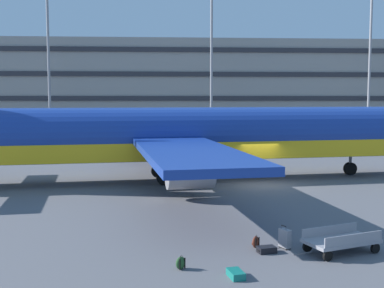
{
  "coord_description": "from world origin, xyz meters",
  "views": [
    {
      "loc": [
        -6.37,
        -30.34,
        5.44
      ],
      "look_at": [
        -4.72,
        -4.27,
        3.0
      ],
      "focal_mm": 46.12,
      "sensor_mm": 36.0,
      "label": 1
    }
  ],
  "objects_px": {
    "suitcase_upright": "(267,250)",
    "baggage_cart": "(341,241)",
    "suitcase_black": "(285,238)",
    "airliner": "(174,137)",
    "suitcase_laid_flat": "(236,274)",
    "backpack_silver": "(256,242)",
    "backpack_red": "(181,263)"
  },
  "relations": [
    {
      "from": "suitcase_upright",
      "to": "baggage_cart",
      "type": "xyz_separation_m",
      "value": [
        2.63,
        -0.14,
        0.31
      ]
    },
    {
      "from": "suitcase_black",
      "to": "airliner",
      "type": "bearing_deg",
      "value": 103.63
    },
    {
      "from": "suitcase_laid_flat",
      "to": "airliner",
      "type": "bearing_deg",
      "value": 94.57
    },
    {
      "from": "baggage_cart",
      "to": "airliner",
      "type": "bearing_deg",
      "value": 109.45
    },
    {
      "from": "airliner",
      "to": "suitcase_upright",
      "type": "xyz_separation_m",
      "value": [
        2.87,
        -15.45,
        -2.78
      ]
    },
    {
      "from": "suitcase_laid_flat",
      "to": "baggage_cart",
      "type": "relative_size",
      "value": 0.24
    },
    {
      "from": "suitcase_black",
      "to": "backpack_silver",
      "type": "bearing_deg",
      "value": 171.74
    },
    {
      "from": "airliner",
      "to": "suitcase_laid_flat",
      "type": "relative_size",
      "value": 48.36
    },
    {
      "from": "backpack_silver",
      "to": "backpack_red",
      "type": "height_order",
      "value": "backpack_silver"
    },
    {
      "from": "suitcase_laid_flat",
      "to": "backpack_silver",
      "type": "bearing_deg",
      "value": 68.23
    },
    {
      "from": "backpack_red",
      "to": "baggage_cart",
      "type": "distance_m",
      "value": 5.89
    },
    {
      "from": "suitcase_laid_flat",
      "to": "suitcase_upright",
      "type": "height_order",
      "value": "suitcase_upright"
    },
    {
      "from": "airliner",
      "to": "baggage_cart",
      "type": "xyz_separation_m",
      "value": [
        5.5,
        -15.59,
        -2.47
      ]
    },
    {
      "from": "backpack_silver",
      "to": "backpack_red",
      "type": "xyz_separation_m",
      "value": [
        -2.82,
        -2.09,
        -0.01
      ]
    },
    {
      "from": "airliner",
      "to": "suitcase_laid_flat",
      "type": "bearing_deg",
      "value": -85.43
    },
    {
      "from": "suitcase_laid_flat",
      "to": "baggage_cart",
      "type": "distance_m",
      "value": 4.65
    },
    {
      "from": "suitcase_laid_flat",
      "to": "suitcase_black",
      "type": "bearing_deg",
      "value": 51.48
    },
    {
      "from": "baggage_cart",
      "to": "suitcase_upright",
      "type": "bearing_deg",
      "value": 176.96
    },
    {
      "from": "suitcase_black",
      "to": "backpack_red",
      "type": "relative_size",
      "value": 1.85
    },
    {
      "from": "suitcase_black",
      "to": "suitcase_upright",
      "type": "bearing_deg",
      "value": -149.68
    },
    {
      "from": "suitcase_laid_flat",
      "to": "backpack_red",
      "type": "bearing_deg",
      "value": 152.8
    },
    {
      "from": "suitcase_upright",
      "to": "suitcase_black",
      "type": "height_order",
      "value": "suitcase_black"
    },
    {
      "from": "backpack_red",
      "to": "suitcase_black",
      "type": "bearing_deg",
      "value": 26.65
    },
    {
      "from": "airliner",
      "to": "suitcase_black",
      "type": "bearing_deg",
      "value": -76.37
    },
    {
      "from": "suitcase_upright",
      "to": "airliner",
      "type": "bearing_deg",
      "value": 100.54
    },
    {
      "from": "suitcase_upright",
      "to": "suitcase_black",
      "type": "relative_size",
      "value": 0.83
    },
    {
      "from": "suitcase_laid_flat",
      "to": "backpack_silver",
      "type": "height_order",
      "value": "backpack_silver"
    },
    {
      "from": "backpack_silver",
      "to": "baggage_cart",
      "type": "relative_size",
      "value": 0.15
    },
    {
      "from": "suitcase_laid_flat",
      "to": "backpack_silver",
      "type": "relative_size",
      "value": 1.62
    },
    {
      "from": "airliner",
      "to": "suitcase_upright",
      "type": "height_order",
      "value": "airliner"
    },
    {
      "from": "backpack_red",
      "to": "baggage_cart",
      "type": "bearing_deg",
      "value": 13.28
    },
    {
      "from": "airliner",
      "to": "baggage_cart",
      "type": "distance_m",
      "value": 16.71
    }
  ]
}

